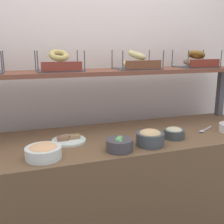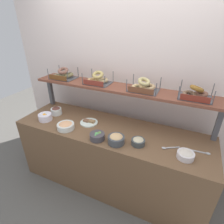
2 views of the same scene
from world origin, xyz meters
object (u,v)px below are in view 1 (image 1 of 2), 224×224
Objects in this scene: bowl_veggie_mix at (119,144)px; bowl_hummus at (150,137)px; bagel_basket_plain at (137,63)px; serving_spoon_near_plate at (204,130)px; bowl_tuna_salad at (174,133)px; bagel_basket_sesame at (59,64)px; bagel_basket_cinnamon_raisin at (196,61)px; bowl_lox_spread at (43,151)px; serving_plate_white at (69,140)px.

bowl_hummus reaches higher than bowl_veggie_mix.
bowl_veggie_mix is 0.49× the size of bagel_basket_plain.
bowl_veggie_mix is 0.73m from serving_spoon_near_plate.
bowl_tuna_salad is 0.91m from bagel_basket_sesame.
bagel_basket_cinnamon_raisin is (0.15, 0.36, 0.47)m from serving_spoon_near_plate.
bowl_lox_spread is 1.45m from bagel_basket_cinnamon_raisin.
serving_spoon_near_plate is at bearing -42.12° from bagel_basket_plain.
bowl_lox_spread is 1.41× the size of bowl_tuna_salad.
bowl_tuna_salad reaches higher than serving_plate_white.
bowl_lox_spread is 0.63× the size of bagel_basket_sesame.
bagel_basket_cinnamon_raisin is at bearing 37.14° from bowl_hummus.
bagel_basket_sesame is at bearing 133.42° from bowl_hummus.
bowl_veggie_mix is 0.51× the size of bagel_basket_cinnamon_raisin.
bowl_lox_spread is 0.43m from bowl_veggie_mix.
bowl_lox_spread is 1.14× the size of bowl_hummus.
bowl_lox_spread is at bearing -147.77° from bagel_basket_plain.
bowl_hummus is (0.21, 0.02, 0.01)m from bowl_veggie_mix.
bagel_basket_sesame is 0.58m from bagel_basket_plain.
bowl_lox_spread is at bearing -109.75° from bagel_basket_sesame.
bagel_basket_cinnamon_raisin is (0.44, 0.42, 0.44)m from bowl_tuna_salad.
bagel_basket_cinnamon_raisin is (1.11, 0.26, 0.47)m from serving_plate_white.
bowl_veggie_mix is 0.92× the size of bowl_hummus.
bowl_hummus is at bearing -142.86° from bagel_basket_cinnamon_raisin.
serving_spoon_near_plate is 0.52× the size of bagel_basket_cinnamon_raisin.
bowl_hummus is at bearing -26.02° from serving_plate_white.
bagel_basket_plain reaches higher than bowl_hummus.
bagel_basket_cinnamon_raisin reaches higher than bowl_lox_spread.
bowl_tuna_salad is 0.86× the size of serving_spoon_near_plate.
serving_plate_white is 1.24m from bagel_basket_cinnamon_raisin.
bowl_hummus is 0.80× the size of serving_plate_white.
bowl_veggie_mix is at bearing -149.20° from bagel_basket_cinnamon_raisin.
bagel_basket_plain reaches higher than bowl_lox_spread.
bagel_basket_sesame reaches higher than bowl_tuna_salad.
bagel_basket_sesame is at bearing 148.17° from bowl_tuna_salad.
bowl_lox_spread is at bearing 176.66° from bowl_veggie_mix.
bagel_basket_sesame is (-0.97, 0.36, 0.47)m from serving_spoon_near_plate.
bagel_basket_plain is at bearing -1.07° from bagel_basket_sesame.
serving_plate_white is at bearing 51.26° from bowl_lox_spread.
serving_plate_white is 0.79m from bagel_basket_plain.
bagel_basket_sesame reaches higher than bowl_lox_spread.
bagel_basket_plain is (0.12, 0.48, 0.43)m from bowl_hummus.
serving_spoon_near_plate is (0.71, 0.15, -0.03)m from bowl_veggie_mix.
bagel_basket_sesame is (0.18, 0.49, 0.44)m from bowl_lox_spread.
bowl_tuna_salad is 0.75m from bagel_basket_cinnamon_raisin.
bowl_hummus is at bearing -161.46° from bowl_tuna_salad.
bowl_hummus is 0.55× the size of bagel_basket_sesame.
bowl_lox_spread reaches higher than bowl_tuna_salad.
bowl_tuna_salad is at bearing 4.47° from bowl_lox_spread.
bowl_tuna_salad is (0.86, 0.07, -0.00)m from bowl_lox_spread.
serving_spoon_near_plate is at bearing 6.43° from bowl_lox_spread.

